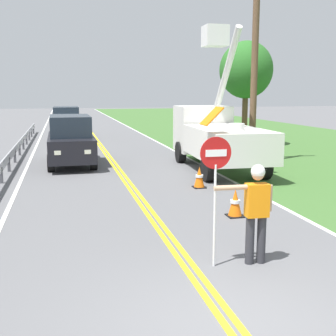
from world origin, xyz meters
TOP-DOWN VIEW (x-y plane):
  - ground_plane at (0.00, 0.00)m, footprint 160.00×160.00m
  - grass_verge_right at (11.60, 20.00)m, footprint 16.00×110.00m
  - centerline_yellow_left at (-0.09, 20.00)m, footprint 0.11×110.00m
  - centerline_yellow_right at (0.09, 20.00)m, footprint 0.11×110.00m
  - edge_line_right at (3.60, 20.00)m, footprint 0.12×110.00m
  - edge_line_left at (-3.60, 20.00)m, footprint 0.12×110.00m
  - flagger_worker at (1.21, 2.02)m, footprint 1.09×0.26m
  - stop_sign_paddle at (0.44, 2.06)m, footprint 0.56×0.04m
  - utility_bucket_truck at (3.89, 11.70)m, footprint 2.89×6.89m
  - oncoming_suv_nearest at (-1.79, 13.90)m, footprint 1.95×4.63m
  - oncoming_suv_second at (-1.83, 25.09)m, footprint 1.95×4.62m
  - utility_pole_near at (5.83, 12.43)m, footprint 1.80×0.28m
  - traffic_cone_lead at (2.02, 4.94)m, footprint 0.40×0.40m
  - traffic_cone_mid at (2.16, 8.34)m, footprint 0.40×0.40m
  - guardrail_left_shoulder at (-4.20, 14.02)m, footprint 0.10×32.00m
  - roadside_tree_verge at (8.09, 18.51)m, footprint 3.00×3.00m

SIDE VIEW (x-z plane):
  - ground_plane at x=0.00m, z-range 0.00..0.00m
  - grass_verge_right at x=11.60m, z-range 0.00..0.01m
  - centerline_yellow_left at x=-0.09m, z-range 0.00..0.01m
  - centerline_yellow_right at x=0.09m, z-range 0.00..0.01m
  - edge_line_right at x=3.60m, z-range 0.00..0.01m
  - edge_line_left at x=-3.60m, z-range 0.00..0.01m
  - traffic_cone_lead at x=2.02m, z-range -0.01..0.69m
  - traffic_cone_mid at x=2.16m, z-range -0.01..0.69m
  - guardrail_left_shoulder at x=-4.20m, z-range 0.16..0.87m
  - flagger_worker at x=1.21m, z-range 0.13..1.96m
  - oncoming_suv_nearest at x=-1.79m, z-range 0.01..2.11m
  - oncoming_suv_second at x=-1.83m, z-range 0.01..2.11m
  - utility_bucket_truck at x=3.89m, z-range -1.40..4.24m
  - stop_sign_paddle at x=0.44m, z-range 0.54..2.87m
  - roadside_tree_verge at x=8.09m, z-range 1.32..7.22m
  - utility_pole_near at x=5.83m, z-range 0.18..8.80m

